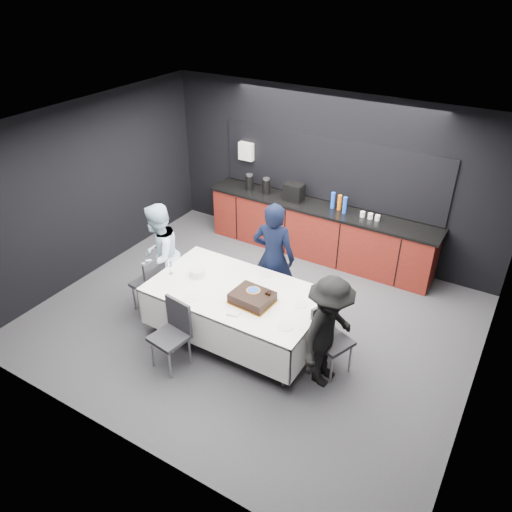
# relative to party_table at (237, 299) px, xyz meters

# --- Properties ---
(ground) EXTENTS (6.00, 6.00, 0.00)m
(ground) POSITION_rel_party_table_xyz_m (0.00, 0.40, -0.64)
(ground) COLOR #3F3F44
(ground) RESTS_ON ground
(room_shell) EXTENTS (6.04, 5.04, 2.82)m
(room_shell) POSITION_rel_party_table_xyz_m (0.00, 0.40, 1.22)
(room_shell) COLOR white
(room_shell) RESTS_ON ground
(kitchenette) EXTENTS (4.10, 0.64, 2.05)m
(kitchenette) POSITION_rel_party_table_xyz_m (-0.02, 2.62, -0.10)
(kitchenette) COLOR #5C150E
(kitchenette) RESTS_ON ground
(party_table) EXTENTS (2.32, 1.32, 0.78)m
(party_table) POSITION_rel_party_table_xyz_m (0.00, 0.00, 0.00)
(party_table) COLOR #99999E
(party_table) RESTS_ON ground
(cake_assembly) EXTENTS (0.57, 0.48, 0.17)m
(cake_assembly) POSITION_rel_party_table_xyz_m (0.31, -0.11, 0.21)
(cake_assembly) COLOR gold
(cake_assembly) RESTS_ON party_table
(plate_stack) EXTENTS (0.22, 0.22, 0.10)m
(plate_stack) POSITION_rel_party_table_xyz_m (-0.66, 0.03, 0.19)
(plate_stack) COLOR white
(plate_stack) RESTS_ON party_table
(loose_plate_near) EXTENTS (0.19, 0.19, 0.01)m
(loose_plate_near) POSITION_rel_party_table_xyz_m (-0.41, -0.47, 0.14)
(loose_plate_near) COLOR white
(loose_plate_near) RESTS_ON party_table
(loose_plate_right_a) EXTENTS (0.18, 0.18, 0.01)m
(loose_plate_right_a) POSITION_rel_party_table_xyz_m (0.87, 0.15, 0.14)
(loose_plate_right_a) COLOR white
(loose_plate_right_a) RESTS_ON party_table
(loose_plate_right_b) EXTENTS (0.20, 0.20, 0.01)m
(loose_plate_right_b) POSITION_rel_party_table_xyz_m (0.91, -0.32, 0.14)
(loose_plate_right_b) COLOR white
(loose_plate_right_b) RESTS_ON party_table
(loose_plate_far) EXTENTS (0.19, 0.19, 0.01)m
(loose_plate_far) POSITION_rel_party_table_xyz_m (0.14, 0.50, 0.14)
(loose_plate_far) COLOR white
(loose_plate_far) RESTS_ON party_table
(fork_pile) EXTENTS (0.16, 0.12, 0.02)m
(fork_pile) POSITION_rel_party_table_xyz_m (0.24, -0.45, 0.15)
(fork_pile) COLOR white
(fork_pile) RESTS_ON party_table
(champagne_flute) EXTENTS (0.06, 0.06, 0.22)m
(champagne_flute) POSITION_rel_party_table_xyz_m (-1.00, -0.13, 0.30)
(champagne_flute) COLOR white
(champagne_flute) RESTS_ON party_table
(chair_left) EXTENTS (0.46, 0.46, 0.92)m
(chair_left) POSITION_rel_party_table_xyz_m (-1.39, -0.13, -0.11)
(chair_left) COLOR #29292D
(chair_left) RESTS_ON ground
(chair_right) EXTENTS (0.54, 0.54, 0.92)m
(chair_right) POSITION_rel_party_table_xyz_m (1.30, 0.10, -0.11)
(chair_right) COLOR #29292D
(chair_right) RESTS_ON ground
(chair_near) EXTENTS (0.47, 0.47, 0.92)m
(chair_near) POSITION_rel_party_table_xyz_m (-0.41, -0.84, -0.11)
(chair_near) COLOR #29292D
(chair_near) RESTS_ON ground
(person_center) EXTENTS (0.69, 0.53, 1.71)m
(person_center) POSITION_rel_party_table_xyz_m (0.08, 0.86, 0.22)
(person_center) COLOR black
(person_center) RESTS_ON ground
(person_left) EXTENTS (0.73, 0.87, 1.61)m
(person_left) POSITION_rel_party_table_xyz_m (-1.43, 0.12, 0.16)
(person_left) COLOR silver
(person_left) RESTS_ON ground
(person_right) EXTENTS (0.66, 1.03, 1.50)m
(person_right) POSITION_rel_party_table_xyz_m (1.38, -0.13, 0.11)
(person_right) COLOR black
(person_right) RESTS_ON ground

